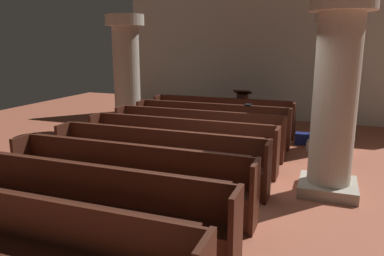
# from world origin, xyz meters

# --- Properties ---
(ground_plane) EXTENTS (19.20, 19.20, 0.00)m
(ground_plane) POSITION_xyz_m (0.00, 0.00, 0.00)
(ground_plane) COLOR #AD5B42
(back_wall) EXTENTS (10.00, 0.16, 4.50)m
(back_wall) POSITION_xyz_m (0.00, 6.08, 2.25)
(back_wall) COLOR silver
(back_wall) RESTS_ON ground
(pew_row_0) EXTENTS (3.83, 0.46, 0.93)m
(pew_row_0) POSITION_xyz_m (-1.14, 3.73, 0.50)
(pew_row_0) COLOR #4C2316
(pew_row_0) RESTS_ON ground
(pew_row_1) EXTENTS (3.83, 0.46, 0.93)m
(pew_row_1) POSITION_xyz_m (-1.14, 2.72, 0.50)
(pew_row_1) COLOR #4C2316
(pew_row_1) RESTS_ON ground
(pew_row_2) EXTENTS (3.83, 0.47, 0.93)m
(pew_row_2) POSITION_xyz_m (-1.14, 1.71, 0.50)
(pew_row_2) COLOR #4C2316
(pew_row_2) RESTS_ON ground
(pew_row_3) EXTENTS (3.83, 0.46, 0.93)m
(pew_row_3) POSITION_xyz_m (-1.14, 0.70, 0.50)
(pew_row_3) COLOR #4C2316
(pew_row_3) RESTS_ON ground
(pew_row_4) EXTENTS (3.83, 0.46, 0.93)m
(pew_row_4) POSITION_xyz_m (-1.14, -0.32, 0.50)
(pew_row_4) COLOR #4C2316
(pew_row_4) RESTS_ON ground
(pew_row_5) EXTENTS (3.83, 0.47, 0.93)m
(pew_row_5) POSITION_xyz_m (-1.14, -1.33, 0.50)
(pew_row_5) COLOR #4C2316
(pew_row_5) RESTS_ON ground
(pew_row_6) EXTENTS (3.83, 0.46, 0.93)m
(pew_row_6) POSITION_xyz_m (-1.14, -2.34, 0.50)
(pew_row_6) COLOR #4C2316
(pew_row_6) RESTS_ON ground
(pew_row_7) EXTENTS (3.83, 0.46, 0.93)m
(pew_row_7) POSITION_xyz_m (-1.14, -3.35, 0.50)
(pew_row_7) COLOR #4C2316
(pew_row_7) RESTS_ON ground
(pillar_aisle_side) EXTENTS (1.06, 1.06, 3.14)m
(pillar_aisle_side) POSITION_xyz_m (1.63, 3.16, 1.64)
(pillar_aisle_side) COLOR #B6AD9A
(pillar_aisle_side) RESTS_ON ground
(pillar_far_side) EXTENTS (1.06, 1.06, 3.14)m
(pillar_far_side) POSITION_xyz_m (-3.86, 3.45, 1.64)
(pillar_far_side) COLOR #B6AD9A
(pillar_far_side) RESTS_ON ground
(pillar_aisle_rear) EXTENTS (0.97, 0.97, 3.14)m
(pillar_aisle_rear) POSITION_xyz_m (1.63, 0.31, 1.64)
(pillar_aisle_rear) COLOR #B6AD9A
(pillar_aisle_rear) RESTS_ON ground
(lectern) EXTENTS (0.48, 0.45, 1.08)m
(lectern) POSITION_xyz_m (-0.80, 4.66, 0.45)
(lectern) COLOR #411E13
(lectern) RESTS_ON ground
(hymn_book) EXTENTS (0.15, 0.19, 0.03)m
(hymn_book) POSITION_xyz_m (-0.26, 2.91, 0.94)
(hymn_book) COLOR black
(hymn_book) RESTS_ON pew_row_1
(kneeler_box_navy) EXTENTS (0.43, 0.26, 0.27)m
(kneeler_box_navy) POSITION_xyz_m (1.06, 3.24, 0.14)
(kneeler_box_navy) COLOR navy
(kneeler_box_navy) RESTS_ON ground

